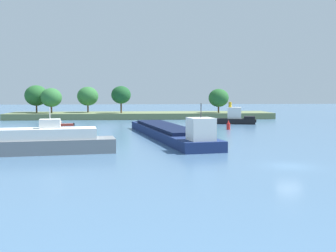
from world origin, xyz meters
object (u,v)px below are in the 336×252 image
at_px(white_riverboat, 28,142).
at_px(tugboat, 236,118).
at_px(channel_buoy_red, 228,125).
at_px(fishing_skiff, 17,139).
at_px(small_motorboat, 63,125).
at_px(cargo_barge, 169,132).

height_order(white_riverboat, tugboat, white_riverboat).
bearing_deg(tugboat, channel_buoy_red, -109.55).
bearing_deg(fishing_skiff, small_motorboat, 85.31).
distance_m(tugboat, channel_buoy_red, 14.94).
bearing_deg(channel_buoy_red, small_motorboat, 161.37).
height_order(tugboat, channel_buoy_red, tugboat).
distance_m(small_motorboat, channel_buoy_red, 35.57).
bearing_deg(small_motorboat, tugboat, 4.01).
bearing_deg(white_riverboat, channel_buoy_red, 43.61).
distance_m(fishing_skiff, cargo_barge, 23.29).
bearing_deg(cargo_barge, small_motorboat, 130.03).
xyz_separation_m(white_riverboat, tugboat, (35.77, 43.39, -0.14)).
bearing_deg(tugboat, small_motorboat, -175.99).
height_order(small_motorboat, white_riverboat, white_riverboat).
xyz_separation_m(small_motorboat, tugboat, (38.70, 2.71, 1.03)).
distance_m(white_riverboat, channel_buoy_red, 42.50).
xyz_separation_m(tugboat, channel_buoy_red, (-5.00, -14.08, -0.46)).
relative_size(small_motorboat, white_riverboat, 0.23).
xyz_separation_m(white_riverboat, channel_buoy_red, (30.77, 29.31, -0.61)).
bearing_deg(cargo_barge, channel_buoy_red, 47.06).
relative_size(fishing_skiff, tugboat, 0.51).
bearing_deg(tugboat, white_riverboat, -129.50).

